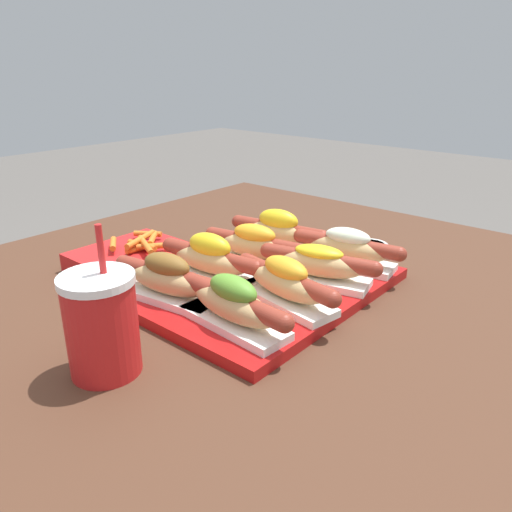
{
  "coord_description": "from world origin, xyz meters",
  "views": [
    {
      "loc": [
        -0.59,
        -0.47,
        1.1
      ],
      "look_at": [
        0.0,
        0.04,
        0.79
      ],
      "focal_mm": 35.0,
      "sensor_mm": 36.0,
      "label": 1
    }
  ],
  "objects_px": {
    "hot_dog_0": "(233,304)",
    "hot_dog_4": "(168,279)",
    "hot_dog_1": "(285,282)",
    "hot_dog_5": "(210,259)",
    "hot_dog_2": "(318,264)",
    "serving_tray": "(265,286)",
    "hot_dog_6": "(255,245)",
    "sauce_bowl": "(371,248)",
    "hot_dog_3": "(347,248)",
    "hot_dog_7": "(278,231)",
    "drink_cup": "(102,324)",
    "fries_basket": "(131,257)"
  },
  "relations": [
    {
      "from": "serving_tray",
      "to": "hot_dog_7",
      "type": "bearing_deg",
      "value": 30.34
    },
    {
      "from": "hot_dog_3",
      "to": "hot_dog_7",
      "type": "bearing_deg",
      "value": 93.42
    },
    {
      "from": "hot_dog_4",
      "to": "drink_cup",
      "type": "height_order",
      "value": "drink_cup"
    },
    {
      "from": "hot_dog_1",
      "to": "hot_dog_4",
      "type": "relative_size",
      "value": 1.0
    },
    {
      "from": "hot_dog_1",
      "to": "hot_dog_5",
      "type": "xyz_separation_m",
      "value": [
        -0.01,
        0.15,
        0.0
      ]
    },
    {
      "from": "hot_dog_0",
      "to": "hot_dog_1",
      "type": "distance_m",
      "value": 0.11
    },
    {
      "from": "hot_dog_7",
      "to": "hot_dog_0",
      "type": "bearing_deg",
      "value": -152.86
    },
    {
      "from": "serving_tray",
      "to": "hot_dog_5",
      "type": "xyz_separation_m",
      "value": [
        -0.05,
        0.08,
        0.04
      ]
    },
    {
      "from": "hot_dog_1",
      "to": "sauce_bowl",
      "type": "bearing_deg",
      "value": 4.72
    },
    {
      "from": "hot_dog_4",
      "to": "sauce_bowl",
      "type": "relative_size",
      "value": 3.16
    },
    {
      "from": "hot_dog_2",
      "to": "hot_dog_4",
      "type": "relative_size",
      "value": 0.98
    },
    {
      "from": "hot_dog_3",
      "to": "hot_dog_7",
      "type": "xyz_separation_m",
      "value": [
        -0.01,
        0.15,
        0.0
      ]
    },
    {
      "from": "drink_cup",
      "to": "hot_dog_3",
      "type": "bearing_deg",
      "value": -8.59
    },
    {
      "from": "hot_dog_2",
      "to": "fries_basket",
      "type": "relative_size",
      "value": 1.04
    },
    {
      "from": "hot_dog_6",
      "to": "hot_dog_3",
      "type": "bearing_deg",
      "value": -53.98
    },
    {
      "from": "hot_dog_6",
      "to": "drink_cup",
      "type": "distance_m",
      "value": 0.37
    },
    {
      "from": "hot_dog_2",
      "to": "hot_dog_6",
      "type": "distance_m",
      "value": 0.14
    },
    {
      "from": "sauce_bowl",
      "to": "fries_basket",
      "type": "xyz_separation_m",
      "value": [
        -0.36,
        0.31,
        0.01
      ]
    },
    {
      "from": "hot_dog_2",
      "to": "hot_dog_3",
      "type": "xyz_separation_m",
      "value": [
        0.09,
        0.0,
        0.0
      ]
    },
    {
      "from": "hot_dog_2",
      "to": "hot_dog_0",
      "type": "bearing_deg",
      "value": 178.78
    },
    {
      "from": "hot_dog_0",
      "to": "sauce_bowl",
      "type": "relative_size",
      "value": 3.19
    },
    {
      "from": "hot_dog_0",
      "to": "hot_dog_1",
      "type": "xyz_separation_m",
      "value": [
        0.1,
        -0.01,
        -0.0
      ]
    },
    {
      "from": "hot_dog_1",
      "to": "hot_dog_2",
      "type": "relative_size",
      "value": 1.01
    },
    {
      "from": "drink_cup",
      "to": "hot_dog_2",
      "type": "bearing_deg",
      "value": -10.97
    },
    {
      "from": "hot_dog_3",
      "to": "hot_dog_6",
      "type": "relative_size",
      "value": 1.0
    },
    {
      "from": "hot_dog_7",
      "to": "drink_cup",
      "type": "relative_size",
      "value": 1.11
    },
    {
      "from": "hot_dog_2",
      "to": "hot_dog_4",
      "type": "distance_m",
      "value": 0.25
    },
    {
      "from": "serving_tray",
      "to": "drink_cup",
      "type": "relative_size",
      "value": 2.22
    },
    {
      "from": "hot_dog_6",
      "to": "fries_basket",
      "type": "relative_size",
      "value": 1.05
    },
    {
      "from": "hot_dog_6",
      "to": "fries_basket",
      "type": "bearing_deg",
      "value": 123.8
    },
    {
      "from": "drink_cup",
      "to": "hot_dog_5",
      "type": "bearing_deg",
      "value": 16.56
    },
    {
      "from": "hot_dog_5",
      "to": "drink_cup",
      "type": "bearing_deg",
      "value": -163.44
    },
    {
      "from": "hot_dog_1",
      "to": "hot_dog_3",
      "type": "xyz_separation_m",
      "value": [
        0.19,
        0.01,
        -0.0
      ]
    },
    {
      "from": "hot_dog_3",
      "to": "hot_dog_7",
      "type": "height_order",
      "value": "hot_dog_7"
    },
    {
      "from": "hot_dog_0",
      "to": "hot_dog_4",
      "type": "bearing_deg",
      "value": 91.28
    },
    {
      "from": "hot_dog_6",
      "to": "serving_tray",
      "type": "bearing_deg",
      "value": -127.01
    },
    {
      "from": "hot_dog_7",
      "to": "hot_dog_2",
      "type": "bearing_deg",
      "value": -119.19
    },
    {
      "from": "hot_dog_4",
      "to": "drink_cup",
      "type": "distance_m",
      "value": 0.17
    },
    {
      "from": "hot_dog_2",
      "to": "hot_dog_7",
      "type": "relative_size",
      "value": 0.99
    },
    {
      "from": "hot_dog_7",
      "to": "serving_tray",
      "type": "bearing_deg",
      "value": -149.66
    },
    {
      "from": "fries_basket",
      "to": "hot_dog_3",
      "type": "bearing_deg",
      "value": -55.28
    },
    {
      "from": "hot_dog_2",
      "to": "hot_dog_3",
      "type": "distance_m",
      "value": 0.09
    },
    {
      "from": "hot_dog_5",
      "to": "serving_tray",
      "type": "bearing_deg",
      "value": -56.35
    },
    {
      "from": "hot_dog_6",
      "to": "sauce_bowl",
      "type": "relative_size",
      "value": 3.15
    },
    {
      "from": "hot_dog_5",
      "to": "hot_dog_2",
      "type": "bearing_deg",
      "value": -54.58
    },
    {
      "from": "hot_dog_1",
      "to": "sauce_bowl",
      "type": "xyz_separation_m",
      "value": [
        0.32,
        0.03,
        -0.04
      ]
    },
    {
      "from": "serving_tray",
      "to": "hot_dog_6",
      "type": "height_order",
      "value": "hot_dog_6"
    },
    {
      "from": "hot_dog_3",
      "to": "hot_dog_1",
      "type": "bearing_deg",
      "value": -177.82
    },
    {
      "from": "sauce_bowl",
      "to": "fries_basket",
      "type": "relative_size",
      "value": 0.33
    },
    {
      "from": "hot_dog_5",
      "to": "hot_dog_7",
      "type": "bearing_deg",
      "value": 1.05
    }
  ]
}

